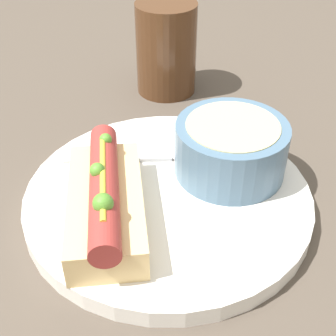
{
  "coord_description": "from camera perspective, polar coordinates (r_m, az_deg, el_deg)",
  "views": [
    {
      "loc": [
        0.3,
        -0.16,
        0.31
      ],
      "look_at": [
        0.0,
        0.0,
        0.05
      ],
      "focal_mm": 50.0,
      "sensor_mm": 36.0,
      "label": 1
    }
  ],
  "objects": [
    {
      "name": "ground_plane",
      "position": [
        0.45,
        0.0,
        -4.54
      ],
      "size": [
        4.0,
        4.0,
        0.0
      ],
      "primitive_type": "plane",
      "color": "#4C4238"
    },
    {
      "name": "dinner_plate",
      "position": [
        0.45,
        0.0,
        -3.7
      ],
      "size": [
        0.27,
        0.27,
        0.02
      ],
      "color": "white",
      "rests_on": "ground_plane"
    },
    {
      "name": "hot_dog",
      "position": [
        0.4,
        -7.61,
        -4.03
      ],
      "size": [
        0.16,
        0.11,
        0.06
      ],
      "rotation": [
        0.0,
        0.0,
        -0.37
      ],
      "color": "#E5C17F",
      "rests_on": "dinner_plate"
    },
    {
      "name": "soup_bowl",
      "position": [
        0.45,
        7.81,
        2.48
      ],
      "size": [
        0.11,
        0.11,
        0.05
      ],
      "color": "slate",
      "rests_on": "dinner_plate"
    },
    {
      "name": "spoon",
      "position": [
        0.48,
        0.22,
        1.4
      ],
      "size": [
        0.08,
        0.14,
        0.01
      ],
      "rotation": [
        0.0,
        0.0,
        1.12
      ],
      "color": "#B7B7BC",
      "rests_on": "dinner_plate"
    },
    {
      "name": "drinking_glass",
      "position": [
        0.62,
        -0.22,
        14.35
      ],
      "size": [
        0.08,
        0.08,
        0.12
      ],
      "color": "#4C2D19",
      "rests_on": "ground_plane"
    }
  ]
}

